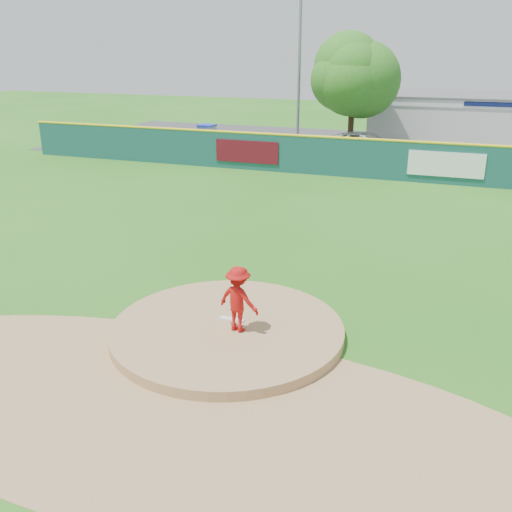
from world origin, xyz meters
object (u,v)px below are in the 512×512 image
(pool_building_grp, at_px, (486,119))
(playground_slide, at_px, (207,137))
(van, at_px, (365,145))
(light_pole_left, at_px, (300,51))
(deciduous_tree, at_px, (353,78))
(pitcher, at_px, (238,299))

(pool_building_grp, relative_size, playground_slide, 5.32)
(van, relative_size, light_pole_left, 0.48)
(van, height_order, playground_slide, playground_slide)
(van, xyz_separation_m, deciduous_tree, (-1.14, 1.15, 3.80))
(pool_building_grp, bearing_deg, light_pole_left, -157.40)
(pool_building_grp, relative_size, deciduous_tree, 2.07)
(pitcher, height_order, deciduous_tree, deciduous_tree)
(van, bearing_deg, deciduous_tree, 54.87)
(pitcher, bearing_deg, pool_building_grp, -86.96)
(deciduous_tree, bearing_deg, light_pole_left, 153.43)
(playground_slide, bearing_deg, light_pole_left, 35.51)
(van, xyz_separation_m, light_pole_left, (-5.14, 3.15, 5.30))
(playground_slide, xyz_separation_m, deciduous_tree, (9.15, 1.68, 3.76))
(pitcher, distance_m, deciduous_tree, 25.47)
(pool_building_grp, height_order, light_pole_left, light_pole_left)
(deciduous_tree, bearing_deg, van, -45.31)
(light_pole_left, bearing_deg, deciduous_tree, -26.57)
(pitcher, height_order, light_pole_left, light_pole_left)
(pool_building_grp, bearing_deg, playground_slide, -153.18)
(pitcher, xyz_separation_m, pool_building_grp, (5.66, 32.11, 0.63))
(pool_building_grp, height_order, deciduous_tree, deciduous_tree)
(pitcher, distance_m, light_pole_left, 28.29)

